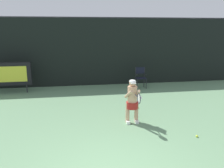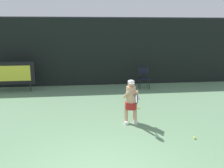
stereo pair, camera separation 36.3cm
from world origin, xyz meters
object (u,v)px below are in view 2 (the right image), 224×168
Objects in this scene: scoreboard at (12,73)px; tennis_ball_loose at (195,138)px; tennis_ball_spare at (138,108)px; water_bottle at (134,87)px; tennis_player at (131,100)px; umpire_chair at (144,77)px; tennis_racket at (136,99)px.

tennis_ball_loose is at bearing -41.19° from scoreboard.
tennis_ball_spare is at bearing 110.79° from tennis_ball_loose.
tennis_ball_spare is at bearing -29.02° from scoreboard.
water_bottle is 0.18× the size of tennis_player.
scoreboard is at bearing 138.53° from tennis_player.
scoreboard reaches higher than umpire_chair.
tennis_player is at bearing -113.35° from tennis_ball_spare.
scoreboard is 2.04× the size of umpire_chair.
umpire_chair reaches higher than tennis_ball_spare.
tennis_ball_spare is (5.59, -3.10, -0.91)m from scoreboard.
umpire_chair is at bearing 90.32° from tennis_ball_loose.
scoreboard is 32.35× the size of tennis_ball_spare.
umpire_chair is 0.74× the size of tennis_player.
tennis_player reaches higher than tennis_ball_loose.
tennis_racket is (5.05, -5.06, 0.09)m from scoreboard.
tennis_player is at bearing 139.70° from tennis_ball_loose.
water_bottle is (6.03, -0.17, -0.82)m from scoreboard.
tennis_ball_loose is 1.00× the size of tennis_ball_spare.
water_bottle is 0.44× the size of tennis_racket.
tennis_player is 21.50× the size of tennis_ball_loose.
tennis_racket is (-0.98, -4.90, 0.91)m from water_bottle.
umpire_chair is 15.88× the size of tennis_ball_spare.
scoreboard is at bearing 130.04° from tennis_racket.
tennis_ball_loose is at bearing -89.68° from umpire_chair.
tennis_player is 0.68m from tennis_racket.
umpire_chair is at bearing 70.70° from tennis_player.
tennis_racket is 2.27m from tennis_ball_spare.
scoreboard reaches higher than water_bottle.
tennis_ball_loose is (0.58, -5.62, -0.09)m from water_bottle.
scoreboard is 6.58m from umpire_chair.
tennis_player is 2.43× the size of tennis_racket.
scoreboard is 6.69m from tennis_player.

